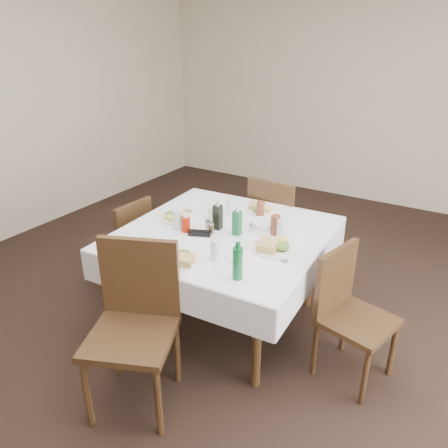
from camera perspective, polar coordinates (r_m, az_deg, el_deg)
name	(u,v)px	position (r m, az deg, el deg)	size (l,w,h in m)	color
ground_plane	(233,345)	(3.28, 1.20, -15.47)	(7.00, 7.00, 0.00)	black
room_shell	(236,103)	(2.56, 1.53, 15.54)	(6.04, 7.04, 2.80)	beige
dining_table	(224,241)	(3.17, -0.02, -2.26)	(1.47, 1.47, 0.76)	#2F1F10
chair_north	(275,222)	(3.90, 6.73, 0.32)	(0.47, 0.47, 0.93)	#2F1F10
chair_south	(136,314)	(2.64, -11.46, -11.47)	(0.62, 0.62, 1.01)	#2F1F10
chair_east	(347,306)	(2.91, 15.79, -10.25)	(0.50, 0.50, 0.87)	#2F1F10
chair_west	(128,239)	(3.78, -12.42, -1.97)	(0.41, 0.41, 0.82)	#2F1F10
meal_north	(260,209)	(3.49, 4.71, 2.00)	(0.25, 0.25, 0.06)	white
meal_south	(180,259)	(2.74, -5.74, -4.56)	(0.27, 0.27, 0.06)	white
meal_east	(274,246)	(2.89, 6.57, -2.91)	(0.30, 0.30, 0.07)	white
meal_west	(176,216)	(3.36, -6.32, 1.04)	(0.24, 0.24, 0.05)	white
side_plate_a	(212,209)	(3.52, -1.52, 1.99)	(0.18, 0.18, 0.01)	white
side_plate_b	(242,258)	(2.77, 2.32, -4.48)	(0.17, 0.17, 0.01)	white
water_n	(230,208)	(3.40, 0.81, 2.16)	(0.06, 0.06, 0.12)	silver
water_s	(216,250)	(2.73, -0.99, -3.38)	(0.07, 0.07, 0.14)	silver
water_e	(281,228)	(3.06, 7.49, -0.58)	(0.07, 0.07, 0.12)	silver
water_w	(178,219)	(3.18, -5.97, 0.67)	(0.08, 0.08, 0.15)	silver
iced_tea_a	(260,209)	(3.37, 4.77, 1.91)	(0.06, 0.06, 0.13)	brown
iced_tea_b	(275,225)	(3.09, 6.72, -0.10)	(0.07, 0.07, 0.14)	brown
bread_basket	(263,225)	(3.17, 5.18, -0.19)	(0.20, 0.20, 0.07)	silver
oil_cruet_dark	(218,216)	(3.14, -0.84, 1.03)	(0.06, 0.06, 0.23)	black
oil_cruet_green	(237,222)	(3.06, 1.72, 0.29)	(0.05, 0.05, 0.23)	#135C2F
ketchup_bottle	(186,223)	(3.12, -5.01, 0.08)	(0.06, 0.06, 0.14)	#A21905
salt_shaker	(208,225)	(3.14, -2.14, -0.20)	(0.04, 0.04, 0.08)	white
pepper_shaker	(211,228)	(3.10, -1.67, -0.51)	(0.04, 0.04, 0.08)	#453322
coffee_mug	(215,214)	(3.32, -1.23, 1.32)	(0.14, 0.14, 0.10)	white
sunglasses	(200,233)	(3.08, -3.17, -1.22)	(0.17, 0.11, 0.03)	black
green_bottle	(238,263)	(2.52, 1.79, -5.08)	(0.06, 0.06, 0.23)	#135C2F
sugar_caddy	(262,243)	(2.94, 4.93, -2.44)	(0.09, 0.07, 0.04)	white
cutlery_n	(268,216)	(3.40, 5.71, 1.00)	(0.12, 0.20, 0.01)	silver
cutlery_s	(164,252)	(2.87, -7.91, -3.70)	(0.12, 0.19, 0.01)	silver
cutlery_e	(279,258)	(2.80, 7.16, -4.39)	(0.16, 0.10, 0.01)	silver
cutlery_w	(184,210)	(3.51, -5.29, 1.77)	(0.16, 0.07, 0.01)	silver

